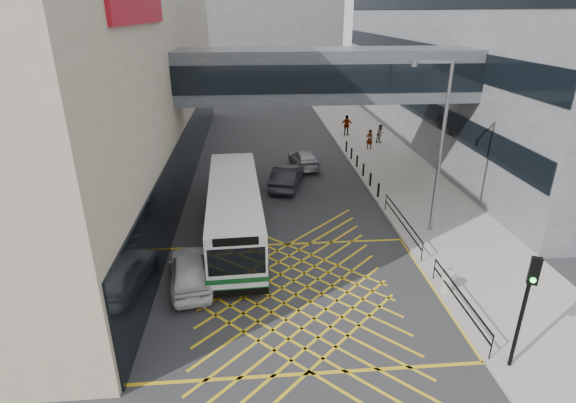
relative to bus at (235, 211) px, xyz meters
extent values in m
plane|color=#333335|center=(2.63, -5.24, -1.66)|extent=(120.00, 120.00, 0.00)
cube|color=black|center=(-3.33, 10.76, 0.34)|extent=(0.10, 41.50, 4.00)
cube|color=slate|center=(26.63, 18.76, 8.34)|extent=(24.00, 44.00, 20.00)
cube|color=black|center=(14.59, 18.76, 2.34)|extent=(0.10, 43.50, 1.60)
cube|color=black|center=(14.59, 18.76, 6.34)|extent=(0.10, 43.50, 1.60)
cube|color=slate|center=(0.63, 54.76, 7.34)|extent=(28.00, 16.00, 18.00)
cube|color=#464B50|center=(5.63, 6.76, 5.84)|extent=(20.00, 4.00, 3.00)
cube|color=black|center=(5.63, 4.74, 5.84)|extent=(19.50, 0.06, 1.60)
cube|color=black|center=(5.63, 8.78, 5.84)|extent=(19.50, 0.06, 1.60)
cube|color=#A39E95|center=(11.63, 9.76, -1.58)|extent=(6.00, 54.00, 0.16)
cube|color=gold|center=(2.63, -5.24, -1.65)|extent=(12.00, 9.00, 0.01)
cube|color=white|center=(0.00, -0.11, 0.03)|extent=(2.94, 11.03, 2.69)
cube|color=#0E4A1D|center=(0.00, -0.11, -1.14)|extent=(2.98, 11.08, 0.34)
cube|color=#0E4A1D|center=(0.00, -0.11, -0.61)|extent=(3.00, 11.08, 0.22)
cube|color=black|center=(-0.02, 0.48, 0.38)|extent=(2.94, 9.65, 1.04)
cube|color=black|center=(0.23, -5.56, 0.28)|extent=(2.29, 0.17, 1.19)
cube|color=black|center=(0.23, -5.58, 1.18)|extent=(1.79, 0.13, 0.35)
cube|color=white|center=(0.00, -0.11, 1.39)|extent=(2.92, 10.93, 0.10)
cube|color=black|center=(0.23, -5.58, -1.16)|extent=(2.49, 0.20, 0.30)
cube|color=black|center=(-0.22, 5.35, -1.16)|extent=(2.49, 0.20, 0.30)
cylinder|color=black|center=(-1.10, -3.74, -1.16)|extent=(0.32, 1.01, 0.99)
cylinder|color=black|center=(1.41, -3.64, -1.16)|extent=(0.32, 1.01, 0.99)
cylinder|color=black|center=(-1.38, 3.01, -1.16)|extent=(0.32, 1.01, 0.99)
cylinder|color=black|center=(1.12, 3.12, -1.16)|extent=(0.32, 1.01, 0.99)
imported|color=silver|center=(-1.87, -4.07, -0.91)|extent=(2.69, 4.98, 1.50)
imported|color=black|center=(3.29, 7.37, -0.87)|extent=(3.17, 5.34, 1.57)
imported|color=#999CA1|center=(4.96, 11.60, -0.98)|extent=(2.33, 4.53, 1.35)
cylinder|color=black|center=(9.33, -10.05, 0.29)|extent=(0.17, 0.17, 3.58)
cube|color=black|center=(9.24, -10.26, 2.29)|extent=(0.35, 0.29, 0.89)
sphere|color=#19E533|center=(9.19, -10.36, 2.03)|extent=(0.22, 0.22, 0.17)
cylinder|color=slate|center=(10.46, -0.01, 2.86)|extent=(0.20, 0.20, 8.72)
cube|color=slate|center=(9.60, 0.13, 7.22)|extent=(1.74, 0.40, 0.11)
cylinder|color=slate|center=(8.74, 0.28, 7.13)|extent=(0.35, 0.35, 0.27)
cylinder|color=#ADA89E|center=(8.99, -5.63, -1.07)|extent=(0.49, 0.49, 0.85)
cube|color=black|center=(8.78, -7.24, -0.55)|extent=(0.05, 5.00, 0.05)
cube|color=black|center=(8.78, -7.24, -0.95)|extent=(0.05, 5.00, 0.05)
cube|color=black|center=(8.78, -0.24, -0.55)|extent=(0.05, 6.00, 0.05)
cube|color=black|center=(8.78, -0.24, -0.95)|extent=(0.05, 6.00, 0.05)
cylinder|color=black|center=(8.78, -9.74, -1.00)|extent=(0.04, 0.04, 1.00)
cylinder|color=black|center=(8.78, -4.74, -1.00)|extent=(0.04, 0.04, 1.00)
cylinder|color=black|center=(8.78, -3.24, -1.00)|extent=(0.04, 0.04, 1.00)
cylinder|color=black|center=(8.78, 2.76, -1.00)|extent=(0.04, 0.04, 1.00)
cylinder|color=black|center=(8.88, 4.76, -1.05)|extent=(0.14, 0.14, 0.90)
cylinder|color=black|center=(8.88, 6.76, -1.05)|extent=(0.14, 0.14, 0.90)
cylinder|color=black|center=(8.88, 8.76, -1.05)|extent=(0.14, 0.14, 0.90)
cylinder|color=black|center=(8.88, 10.76, -1.05)|extent=(0.14, 0.14, 0.90)
cylinder|color=black|center=(8.88, 12.76, -1.05)|extent=(0.14, 0.14, 0.90)
cylinder|color=black|center=(8.88, 14.76, -1.05)|extent=(0.14, 0.14, 0.90)
imported|color=gray|center=(11.00, 15.46, -0.66)|extent=(0.74, 0.58, 1.67)
imported|color=gray|center=(12.47, 17.28, -0.68)|extent=(0.92, 0.82, 1.63)
imported|color=gray|center=(10.01, 20.14, -0.54)|extent=(1.23, 0.81, 1.91)
camera|label=1|loc=(0.97, -21.07, 9.41)|focal=28.00mm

